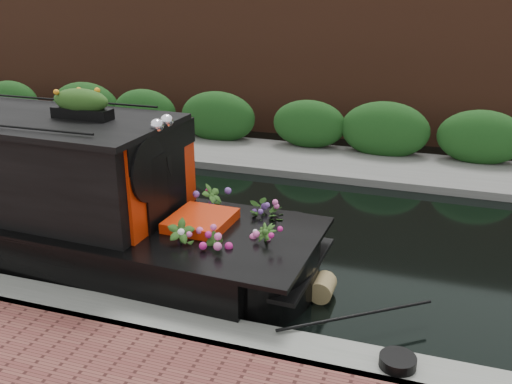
% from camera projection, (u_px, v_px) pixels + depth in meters
% --- Properties ---
extents(ground, '(80.00, 80.00, 0.00)m').
position_uv_depth(ground, '(231.00, 229.00, 10.18)').
color(ground, black).
rests_on(ground, ground).
extents(near_bank_coping, '(40.00, 0.60, 0.50)m').
position_uv_depth(near_bank_coping, '(138.00, 331.00, 7.25)').
color(near_bank_coping, gray).
rests_on(near_bank_coping, ground).
extents(far_bank_path, '(40.00, 2.40, 0.34)m').
position_uv_depth(far_bank_path, '(292.00, 162.00, 13.90)').
color(far_bank_path, slate).
rests_on(far_bank_path, ground).
extents(far_hedge, '(40.00, 1.10, 2.80)m').
position_uv_depth(far_hedge, '(302.00, 152.00, 14.70)').
color(far_hedge, '#194417').
rests_on(far_hedge, ground).
extents(far_brick_wall, '(40.00, 1.00, 8.00)m').
position_uv_depth(far_brick_wall, '(320.00, 132.00, 16.56)').
color(far_brick_wall, '#4F2A1A').
rests_on(far_brick_wall, ground).
extents(rope_fender, '(0.32, 0.41, 0.32)m').
position_uv_depth(rope_fender, '(323.00, 287.00, 7.95)').
color(rope_fender, olive).
rests_on(rope_fender, ground).
extents(coiled_mooring_rope, '(0.41, 0.41, 0.12)m').
position_uv_depth(coiled_mooring_rope, '(398.00, 361.00, 6.18)').
color(coiled_mooring_rope, black).
rests_on(coiled_mooring_rope, near_bank_coping).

